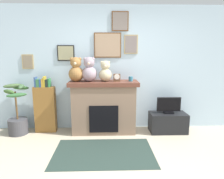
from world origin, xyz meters
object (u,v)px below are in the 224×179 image
teddy_bear_grey (76,71)px  tv_stand (168,122)px  potted_plant (18,117)px  teddy_bear_cream (89,71)px  fireplace (104,107)px  mantel_clock (117,78)px  teddy_bear_tan (105,72)px  television (169,106)px  bookshelf (45,107)px  candle_jar (131,79)px

teddy_bear_grey → tv_stand: bearing=-1.2°
potted_plant → tv_stand: 3.09m
teddy_bear_grey → teddy_bear_cream: bearing=-0.0°
fireplace → potted_plant: size_ratio=1.36×
teddy_bear_cream → potted_plant: bearing=-178.3°
potted_plant → teddy_bear_cream: 1.74m
tv_stand → mantel_clock: (-1.07, 0.04, 0.95)m
potted_plant → mantel_clock: 2.17m
teddy_bear_tan → television: bearing=-1.8°
mantel_clock → teddy_bear_grey: bearing=179.9°
tv_stand → teddy_bear_grey: (-1.88, 0.04, 1.09)m
fireplace → bookshelf: 1.22m
bookshelf → mantel_clock: (1.48, -0.06, 0.62)m
bookshelf → fireplace: bearing=-2.0°
television → teddy_bear_grey: bearing=178.8°
teddy_bear_grey → television: bearing=-1.2°
mantel_clock → television: bearing=-2.1°
teddy_bear_grey → fireplace: bearing=1.9°
fireplace → teddy_bear_cream: (-0.28, -0.02, 0.75)m
bookshelf → candle_jar: 1.86m
mantel_clock → teddy_bear_grey: size_ratio=0.32×
television → teddy_bear_grey: size_ratio=1.02×
tv_stand → teddy_bear_tan: (-1.30, 0.04, 1.06)m
tv_stand → potted_plant: bearing=-179.9°
potted_plant → candle_jar: bearing=1.1°
bookshelf → teddy_bear_cream: (0.94, -0.06, 0.76)m
potted_plant → teddy_bear_cream: (1.47, 0.04, 0.94)m
bookshelf → television: 2.56m
bookshelf → tv_stand: (2.56, -0.10, -0.33)m
potted_plant → tv_stand: potted_plant is taller
bookshelf → candle_jar: (1.77, -0.06, 0.59)m
teddy_bear_cream → mantel_clock: bearing=-0.1°
tv_stand → television: bearing=-90.0°
teddy_bear_cream → teddy_bear_tan: (0.32, 0.00, -0.03)m
bookshelf → tv_stand: bookshelf is taller
fireplace → potted_plant: 1.76m
tv_stand → teddy_bear_cream: teddy_bear_cream is taller
tv_stand → candle_jar: (-0.79, 0.04, 0.92)m
potted_plant → tv_stand: size_ratio=1.36×
fireplace → potted_plant: bearing=-178.0°
television → teddy_bear_tan: bearing=178.2°
potted_plant → mantel_clock: mantel_clock is taller
candle_jar → mantel_clock: bearing=-179.6°
candle_jar → teddy_bear_tan: 0.53m
tv_stand → teddy_bear_tan: 1.68m
potted_plant → teddy_bear_grey: 1.53m
potted_plant → candle_jar: size_ratio=10.54×
candle_jar → tv_stand: bearing=-2.8°
tv_stand → mantel_clock: 1.43m
television → fireplace: bearing=177.5°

